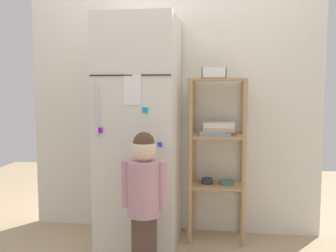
% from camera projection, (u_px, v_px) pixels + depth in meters
% --- Properties ---
extents(ground_plane, '(6.00, 6.00, 0.00)m').
position_uv_depth(ground_plane, '(166.00, 243.00, 3.09)').
color(ground_plane, tan).
extents(kitchen_wall_back, '(2.48, 0.03, 2.27)m').
position_uv_depth(kitchen_wall_back, '(172.00, 99.00, 3.31)').
color(kitchen_wall_back, silver).
rests_on(kitchen_wall_back, ground).
extents(refrigerator, '(0.60, 0.62, 1.77)m').
position_uv_depth(refrigerator, '(139.00, 132.00, 3.05)').
color(refrigerator, silver).
rests_on(refrigerator, ground).
extents(child_standing, '(0.30, 0.23, 0.95)m').
position_uv_depth(child_standing, '(144.00, 188.00, 2.57)').
color(child_standing, brown).
rests_on(child_standing, ground).
extents(pantry_shelf_unit, '(0.45, 0.30, 1.30)m').
position_uv_depth(pantry_shelf_unit, '(217.00, 145.00, 3.12)').
color(pantry_shelf_unit, tan).
rests_on(pantry_shelf_unit, ground).
extents(fruit_bin, '(0.19, 0.15, 0.09)m').
position_uv_depth(fruit_bin, '(215.00, 74.00, 3.06)').
color(fruit_bin, white).
rests_on(fruit_bin, pantry_shelf_unit).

